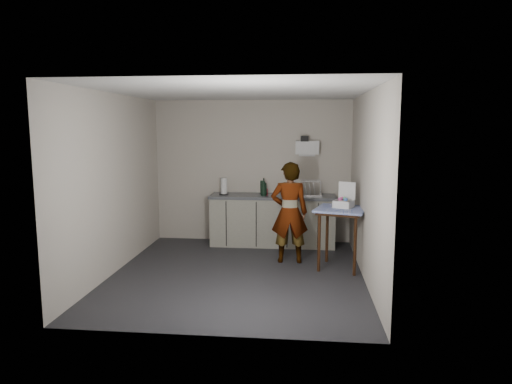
# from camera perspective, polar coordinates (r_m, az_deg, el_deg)

# --- Properties ---
(ground) EXTENTS (4.00, 4.00, 0.00)m
(ground) POSITION_cam_1_polar(r_m,az_deg,el_deg) (6.74, -2.32, -10.17)
(ground) COLOR #26262A
(ground) RESTS_ON ground
(wall_back) EXTENTS (3.60, 0.02, 2.60)m
(wall_back) POSITION_cam_1_polar(r_m,az_deg,el_deg) (8.42, -0.46, 2.58)
(wall_back) COLOR beige
(wall_back) RESTS_ON ground
(wall_right) EXTENTS (0.02, 4.00, 2.60)m
(wall_right) POSITION_cam_1_polar(r_m,az_deg,el_deg) (6.45, 13.56, 0.63)
(wall_right) COLOR beige
(wall_right) RESTS_ON ground
(wall_left) EXTENTS (0.02, 4.00, 2.60)m
(wall_left) POSITION_cam_1_polar(r_m,az_deg,el_deg) (6.94, -17.18, 1.01)
(wall_left) COLOR beige
(wall_left) RESTS_ON ground
(ceiling) EXTENTS (3.60, 4.00, 0.01)m
(ceiling) POSITION_cam_1_polar(r_m,az_deg,el_deg) (6.42, -2.45, 12.40)
(ceiling) COLOR white
(ceiling) RESTS_ON wall_back
(kitchen_counter) EXTENTS (2.24, 0.62, 0.91)m
(kitchen_counter) POSITION_cam_1_polar(r_m,az_deg,el_deg) (8.23, 2.10, -3.71)
(kitchen_counter) COLOR black
(kitchen_counter) RESTS_ON ground
(wall_shelf) EXTENTS (0.42, 0.18, 0.37)m
(wall_shelf) POSITION_cam_1_polar(r_m,az_deg,el_deg) (8.27, 6.42, 5.53)
(wall_shelf) COLOR white
(wall_shelf) RESTS_ON ground
(side_table) EXTENTS (0.88, 0.88, 0.92)m
(side_table) POSITION_cam_1_polar(r_m,az_deg,el_deg) (6.91, 10.58, -2.97)
(side_table) COLOR #3C1E0D
(side_table) RESTS_ON ground
(standing_man) EXTENTS (0.61, 0.43, 1.59)m
(standing_man) POSITION_cam_1_polar(r_m,az_deg,el_deg) (7.14, 4.20, -2.57)
(standing_man) COLOR #B2A593
(standing_man) RESTS_ON ground
(soap_bottle) EXTENTS (0.14, 0.14, 0.31)m
(soap_bottle) POSITION_cam_1_polar(r_m,az_deg,el_deg) (8.06, 0.96, 0.65)
(soap_bottle) COLOR black
(soap_bottle) RESTS_ON kitchen_counter
(soda_can) EXTENTS (0.06, 0.06, 0.11)m
(soda_can) POSITION_cam_1_polar(r_m,az_deg,el_deg) (8.13, 1.26, 0.00)
(soda_can) COLOR red
(soda_can) RESTS_ON kitchen_counter
(dark_bottle) EXTENTS (0.07, 0.07, 0.25)m
(dark_bottle) POSITION_cam_1_polar(r_m,az_deg,el_deg) (8.22, 0.78, 0.58)
(dark_bottle) COLOR black
(dark_bottle) RESTS_ON kitchen_counter
(paper_towel) EXTENTS (0.17, 0.17, 0.30)m
(paper_towel) POSITION_cam_1_polar(r_m,az_deg,el_deg) (8.21, -4.04, 0.67)
(paper_towel) COLOR black
(paper_towel) RESTS_ON kitchen_counter
(dish_rack) EXTENTS (0.38, 0.29, 0.27)m
(dish_rack) POSITION_cam_1_polar(r_m,az_deg,el_deg) (8.17, 6.82, 0.02)
(dish_rack) COLOR white
(dish_rack) RESTS_ON kitchen_counter
(bakery_box) EXTENTS (0.35, 0.36, 0.37)m
(bakery_box) POSITION_cam_1_polar(r_m,az_deg,el_deg) (6.96, 10.93, -1.21)
(bakery_box) COLOR white
(bakery_box) RESTS_ON side_table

